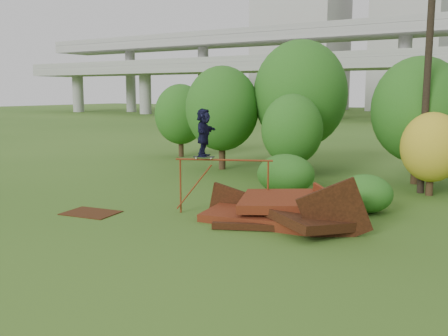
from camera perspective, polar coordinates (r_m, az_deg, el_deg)
The scene contains 17 objects.
ground at distance 15.09m, azimuth -1.43°, elevation -7.25°, with size 240.00×240.00×0.00m, color #2D5116.
scrap_pile at distance 15.93m, azimuth 6.43°, elevation -4.95°, with size 5.84×3.35×2.21m.
grind_rail at distance 16.89m, azimuth -0.03°, elevation -0.64°, with size 3.05×1.40×1.90m.
skateboard at distance 16.91m, azimuth -2.32°, elevation 1.28°, with size 0.73×0.47×0.07m.
skater at distance 16.83m, azimuth -2.34°, elevation 4.07°, with size 1.51×0.48×1.62m, color black.
flat_plate at distance 17.85m, azimuth -14.97°, elevation -4.97°, with size 1.80×1.28×0.03m, color #391D0C.
tree_0 at distance 26.65m, azimuth -0.21°, elevation 6.80°, with size 3.91×3.91×5.51m.
tree_1 at distance 26.81m, azimuth 8.70°, elevation 8.32°, with size 4.92×4.92×6.84m.
tree_2 at distance 23.57m, azimuth 7.78°, elevation 4.37°, with size 2.88×2.88×4.06m.
tree_3 at distance 23.97m, azimuth 21.34°, elevation 6.20°, with size 4.12×4.12×5.72m.
tree_4 at distance 21.54m, azimuth 22.66°, elevation 2.19°, with size 2.43×2.43×3.36m.
tree_6 at distance 31.99m, azimuth -4.97°, elevation 6.13°, with size 3.32×3.32×4.64m.
shrub_left at distance 20.45m, azimuth 7.07°, elevation -0.71°, with size 2.38×2.19×1.64m, color #255516.
shrub_right at distance 17.93m, azimuth 15.85°, elevation -2.82°, with size 1.88×1.72×1.33m, color #255516.
utility_pole at distance 21.84m, azimuth 22.18°, elevation 9.11°, with size 1.40×0.28×8.93m.
building_left at distance 117.33m, azimuth 8.81°, elevation 15.16°, with size 18.00×16.00×35.00m, color #9E9E99.
building_right at distance 117.03m, azimuth 20.40°, elevation 13.02°, with size 14.00×14.00×28.00m, color #9E9E99.
Camera 1 is at (7.95, -12.13, 4.15)m, focal length 40.00 mm.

